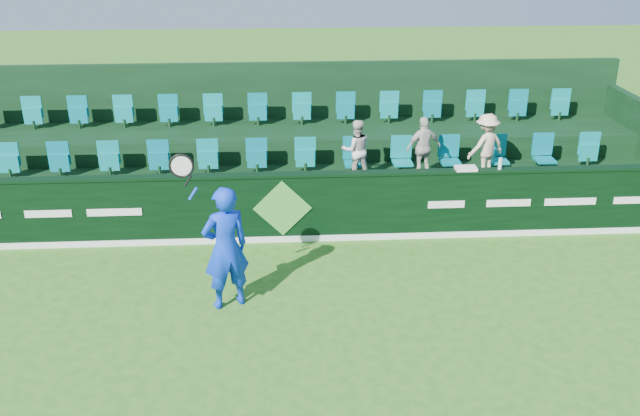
{
  "coord_description": "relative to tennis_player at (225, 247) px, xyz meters",
  "views": [
    {
      "loc": [
        -0.03,
        -8.38,
        5.89
      ],
      "look_at": [
        0.64,
        2.8,
        1.15
      ],
      "focal_mm": 40.0,
      "sensor_mm": 36.0,
      "label": 1
    }
  ],
  "objects": [
    {
      "name": "spectator_right",
      "position": [
        5.05,
        3.49,
        0.43
      ],
      "size": [
        0.97,
        0.79,
        1.31
      ],
      "primitive_type": "imported",
      "rotation": [
        0.0,
        0.0,
        3.57
      ],
      "color": "beige",
      "rests_on": "stand_tier_front"
    },
    {
      "name": "seat_row_front",
      "position": [
        0.91,
        3.87,
        0.08
      ],
      "size": [
        13.5,
        0.5,
        0.6
      ],
      "primitive_type": "cube",
      "color": "#046C79",
      "rests_on": "stand_tier_front"
    },
    {
      "name": "seat_row_back",
      "position": [
        0.91,
        5.67,
        0.58
      ],
      "size": [
        13.5,
        0.5,
        0.6
      ],
      "primitive_type": "cube",
      "color": "#046C79",
      "rests_on": "stand_tier_back"
    },
    {
      "name": "drinks_bottle",
      "position": [
        5.0,
        2.37,
        0.44
      ],
      "size": [
        0.07,
        0.07,
        0.22
      ],
      "primitive_type": "cylinder",
      "color": "silver",
      "rests_on": "sponsor_hoarding"
    },
    {
      "name": "towel",
      "position": [
        4.36,
        2.37,
        0.36
      ],
      "size": [
        0.39,
        0.26,
        0.06
      ],
      "primitive_type": "cube",
      "color": "silver",
      "rests_on": "sponsor_hoarding"
    },
    {
      "name": "sponsor_hoarding",
      "position": [
        0.91,
        2.37,
        -0.35
      ],
      "size": [
        16.0,
        0.25,
        1.35
      ],
      "color": "black",
      "rests_on": "ground"
    },
    {
      "name": "spectator_left",
      "position": [
        2.41,
        3.49,
        0.39
      ],
      "size": [
        0.66,
        0.55,
        1.23
      ],
      "primitive_type": "imported",
      "rotation": [
        0.0,
        0.0,
        3.28
      ],
      "color": "beige",
      "rests_on": "stand_tier_front"
    },
    {
      "name": "stand_tier_front",
      "position": [
        0.91,
        3.47,
        -0.62
      ],
      "size": [
        16.0,
        2.0,
        0.8
      ],
      "primitive_type": "cube",
      "color": "black",
      "rests_on": "ground"
    },
    {
      "name": "stand_tier_back",
      "position": [
        0.91,
        5.37,
        -0.37
      ],
      "size": [
        16.0,
        1.8,
        1.3
      ],
      "primitive_type": "cube",
      "color": "black",
      "rests_on": "ground"
    },
    {
      "name": "stand_rear",
      "position": [
        0.91,
        5.82,
        0.19
      ],
      "size": [
        16.0,
        4.1,
        2.6
      ],
      "color": "black",
      "rests_on": "ground"
    },
    {
      "name": "ground",
      "position": [
        0.91,
        -1.63,
        -1.02
      ],
      "size": [
        60.0,
        60.0,
        0.0
      ],
      "primitive_type": "plane",
      "color": "#296919",
      "rests_on": "ground"
    },
    {
      "name": "spectator_middle",
      "position": [
        3.77,
        3.49,
        0.41
      ],
      "size": [
        0.8,
        0.49,
        1.27
      ],
      "primitive_type": "imported",
      "rotation": [
        0.0,
        0.0,
        3.4
      ],
      "color": "beige",
      "rests_on": "stand_tier_front"
    },
    {
      "name": "tennis_player",
      "position": [
        0.0,
        0.0,
        0.0
      ],
      "size": [
        1.26,
        0.74,
        2.67
      ],
      "color": "#0C34DB",
      "rests_on": "ground"
    }
  ]
}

